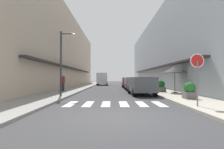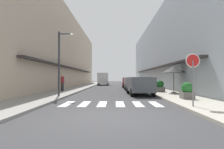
% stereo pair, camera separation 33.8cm
% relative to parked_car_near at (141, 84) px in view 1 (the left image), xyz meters
% --- Properties ---
extents(ground_plane, '(111.69, 111.69, 0.00)m').
position_rel_parked_car_near_xyz_m(ground_plane, '(-2.23, 11.67, -0.92)').
color(ground_plane, '#38383A').
extents(sidewalk_left, '(2.86, 71.07, 0.12)m').
position_rel_parked_car_near_xyz_m(sidewalk_left, '(-6.93, 11.67, -0.86)').
color(sidewalk_left, gray).
rests_on(sidewalk_left, ground_plane).
extents(sidewalk_right, '(2.86, 71.07, 0.12)m').
position_rel_parked_car_near_xyz_m(sidewalk_right, '(2.48, 11.67, -0.86)').
color(sidewalk_right, '#ADA899').
rests_on(sidewalk_right, ground_plane).
extents(building_row_left, '(5.50, 47.69, 11.00)m').
position_rel_parked_car_near_xyz_m(building_row_left, '(-10.86, 13.21, 4.57)').
color(building_row_left, '#C6B299').
rests_on(building_row_left, ground_plane).
extents(building_row_right, '(5.50, 47.69, 10.66)m').
position_rel_parked_car_near_xyz_m(building_row_right, '(6.40, 13.21, 4.40)').
color(building_row_right, '#939EA8').
rests_on(building_row_right, ground_plane).
extents(crosswalk, '(5.20, 2.20, 0.01)m').
position_rel_parked_car_near_xyz_m(crosswalk, '(-2.23, -5.35, -0.92)').
color(crosswalk, silver).
rests_on(crosswalk, ground_plane).
extents(parked_car_near, '(1.94, 4.32, 1.47)m').
position_rel_parked_car_near_xyz_m(parked_car_near, '(0.00, 0.00, 0.00)').
color(parked_car_near, '#4C5156').
rests_on(parked_car_near, ground_plane).
extents(parked_car_mid, '(1.81, 4.40, 1.47)m').
position_rel_parked_car_near_xyz_m(parked_car_mid, '(-0.00, 5.96, 0.00)').
color(parked_car_mid, '#4C5156').
rests_on(parked_car_mid, ground_plane).
extents(parked_car_far, '(1.86, 4.28, 1.47)m').
position_rel_parked_car_near_xyz_m(parked_car_far, '(0.00, 11.90, -0.00)').
color(parked_car_far, maroon).
rests_on(parked_car_far, ground_plane).
extents(delivery_van, '(2.05, 5.42, 2.37)m').
position_rel_parked_car_near_xyz_m(delivery_van, '(-4.31, 21.84, 0.48)').
color(delivery_van, silver).
rests_on(delivery_van, ground_plane).
extents(round_street_sign, '(0.65, 0.07, 2.40)m').
position_rel_parked_car_near_xyz_m(round_street_sign, '(1.51, -6.90, 1.03)').
color(round_street_sign, slate).
rests_on(round_street_sign, sidewalk_right).
extents(street_lamp, '(1.19, 0.28, 4.64)m').
position_rel_parked_car_near_xyz_m(street_lamp, '(-5.87, -1.91, 2.09)').
color(street_lamp, '#38383D').
rests_on(street_lamp, sidewalk_left).
extents(cafe_umbrella, '(2.11, 2.11, 2.28)m').
position_rel_parked_car_near_xyz_m(cafe_umbrella, '(3.09, 0.93, 1.19)').
color(cafe_umbrella, '#262626').
rests_on(cafe_umbrella, sidewalk_right).
extents(planter_corner, '(0.71, 0.71, 1.02)m').
position_rel_parked_car_near_xyz_m(planter_corner, '(2.41, -3.85, -0.30)').
color(planter_corner, slate).
rests_on(planter_corner, sidewalk_right).
extents(planter_midblock, '(0.79, 0.79, 1.07)m').
position_rel_parked_car_near_xyz_m(planter_midblock, '(2.15, 2.03, -0.30)').
color(planter_midblock, slate).
rests_on(planter_midblock, sidewalk_right).
extents(pedestrian_walking_near, '(0.34, 0.34, 1.63)m').
position_rel_parked_car_near_xyz_m(pedestrian_walking_near, '(-7.11, 2.75, 0.06)').
color(pedestrian_walking_near, '#282B33').
rests_on(pedestrian_walking_near, sidewalk_left).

